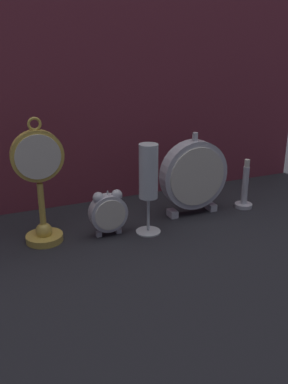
# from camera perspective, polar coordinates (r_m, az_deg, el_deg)

# --- Properties ---
(ground_plane) EXTENTS (4.00, 4.00, 0.00)m
(ground_plane) POSITION_cam_1_polar(r_m,az_deg,el_deg) (0.98, 1.86, -7.11)
(ground_plane) COLOR #232328
(fabric_backdrop_drape) EXTENTS (1.25, 0.01, 0.78)m
(fabric_backdrop_drape) POSITION_cam_1_polar(r_m,az_deg,el_deg) (1.17, -4.95, 17.38)
(fabric_backdrop_drape) COLOR brown
(fabric_backdrop_drape) RESTS_ON ground_plane
(pocket_watch_on_stand) EXTENTS (0.11, 0.08, 0.29)m
(pocket_watch_on_stand) POSITION_cam_1_polar(r_m,az_deg,el_deg) (0.97, -13.67, 0.48)
(pocket_watch_on_stand) COLOR gold
(pocket_watch_on_stand) RESTS_ON ground_plane
(alarm_clock_twin_bell) EXTENTS (0.09, 0.03, 0.11)m
(alarm_clock_twin_bell) POSITION_cam_1_polar(r_m,az_deg,el_deg) (1.00, -4.79, -2.54)
(alarm_clock_twin_bell) COLOR silver
(alarm_clock_twin_bell) RESTS_ON ground_plane
(mantel_clock_silver) EXTENTS (0.18, 0.04, 0.22)m
(mantel_clock_silver) POSITION_cam_1_polar(r_m,az_deg,el_deg) (1.11, 6.67, 2.23)
(mantel_clock_silver) COLOR silver
(mantel_clock_silver) RESTS_ON ground_plane
(champagne_flute) EXTENTS (0.06, 0.06, 0.22)m
(champagne_flute) POSITION_cam_1_polar(r_m,az_deg,el_deg) (0.99, 0.59, 1.88)
(champagne_flute) COLOR silver
(champagne_flute) RESTS_ON ground_plane
(brass_candlestick) EXTENTS (0.05, 0.05, 0.14)m
(brass_candlestick) POSITION_cam_1_polar(r_m,az_deg,el_deg) (1.20, 13.26, 0.01)
(brass_candlestick) COLOR silver
(brass_candlestick) RESTS_ON ground_plane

